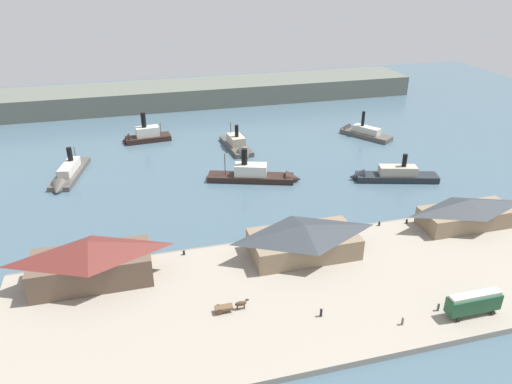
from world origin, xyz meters
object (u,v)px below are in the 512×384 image
object	(u,v)px
ferry_shed_east_terminal	(468,212)
street_tram	(474,302)
ferry_moored_west	(260,175)
ferry_shed_west_terminal	(91,261)
ferry_approaching_east	(388,175)
horse_cart	(230,306)
mooring_post_center_east	(407,221)
pedestrian_near_east_shed	(438,307)
pedestrian_walking_west	(403,321)
pedestrian_standing_center	(321,312)
mooring_post_east	(379,224)
ferry_approaching_west	(360,132)
ferry_moored_east	(143,136)
ferry_near_quay	(239,147)
mooring_post_center_west	(348,228)
mooring_post_west	(184,253)
ferry_shed_customs_shed	(304,239)
ferry_outer_harbor	(67,176)

from	to	relation	value
ferry_shed_east_terminal	street_tram	distance (m)	31.44
ferry_shed_east_terminal	ferry_moored_west	size ratio (longest dim) A/B	0.83
ferry_shed_west_terminal	ferry_approaching_east	world-z (taller)	ferry_shed_west_terminal
horse_cart	mooring_post_center_east	distance (m)	48.02
pedestrian_near_east_shed	ferry_moored_west	size ratio (longest dim) A/B	0.06
pedestrian_walking_west	pedestrian_standing_center	xyz separation A→B (m)	(-11.91, 5.25, 0.09)
horse_cart	pedestrian_walking_west	distance (m)	28.08
pedestrian_near_east_shed	ferry_moored_west	xyz separation A→B (m)	(-14.39, 60.43, -0.29)
ferry_shed_east_terminal	mooring_post_east	distance (m)	19.29
ferry_approaching_west	ferry_moored_east	world-z (taller)	ferry_moored_east
pedestrian_walking_west	ferry_approaching_west	world-z (taller)	ferry_approaching_west
ferry_approaching_west	ferry_near_quay	world-z (taller)	ferry_approaching_west
ferry_shed_west_terminal	mooring_post_center_east	bearing A→B (deg)	3.51
pedestrian_near_east_shed	ferry_approaching_east	xyz separation A→B (m)	(19.45, 51.78, -0.47)
ferry_approaching_east	ferry_near_quay	world-z (taller)	ferry_near_quay
pedestrian_walking_west	mooring_post_east	size ratio (longest dim) A/B	1.71
pedestrian_standing_center	mooring_post_center_west	size ratio (longest dim) A/B	1.94
mooring_post_west	ferry_approaching_west	xyz separation A→B (m)	(67.51, 59.41, -0.39)
mooring_post_east	ferry_shed_customs_shed	bearing A→B (deg)	-163.03
pedestrian_near_east_shed	mooring_post_east	xyz separation A→B (m)	(4.17, 28.28, -0.26)
ferry_shed_customs_shed	pedestrian_standing_center	xyz separation A→B (m)	(-3.61, -18.43, -2.54)
ferry_approaching_west	pedestrian_walking_west	bearing A→B (deg)	-112.11
ferry_shed_west_terminal	ferry_moored_west	world-z (taller)	ferry_shed_west_terminal
mooring_post_east	ferry_approaching_west	size ratio (longest dim) A/B	0.05
ferry_approaching_west	ferry_moored_west	size ratio (longest dim) A/B	0.73
ferry_shed_customs_shed	pedestrian_near_east_shed	world-z (taller)	ferry_shed_customs_shed
horse_cart	mooring_post_center_east	xyz separation A→B (m)	(44.23, 18.68, -0.48)
ferry_approaching_east	ferry_shed_west_terminal	bearing A→B (deg)	-159.47
ferry_shed_west_terminal	ferry_approaching_west	bearing A→B (deg)	37.01
mooring_post_center_west	mooring_post_center_east	xyz separation A→B (m)	(13.97, -0.64, 0.00)
horse_cart	mooring_post_center_east	size ratio (longest dim) A/B	6.47
pedestrian_walking_west	ferry_outer_harbor	xyz separation A→B (m)	(-57.46, 75.96, -0.71)
pedestrian_walking_west	pedestrian_near_east_shed	bearing A→B (deg)	11.37
mooring_post_east	pedestrian_standing_center	bearing A→B (deg)	-133.96
pedestrian_near_east_shed	pedestrian_standing_center	xyz separation A→B (m)	(-19.50, 3.73, 0.08)
pedestrian_standing_center	mooring_post_center_east	bearing A→B (deg)	38.44
mooring_post_center_west	mooring_post_center_east	distance (m)	13.98
ferry_near_quay	ferry_moored_west	bearing A→B (deg)	-88.78
ferry_shed_east_terminal	horse_cart	world-z (taller)	ferry_shed_east_terminal
ferry_approaching_west	pedestrian_near_east_shed	bearing A→B (deg)	-108.07
street_tram	ferry_approaching_east	world-z (taller)	ferry_approaching_east
ferry_outer_harbor	ferry_approaching_east	distance (m)	87.48
ferry_moored_east	pedestrian_walking_west	bearing A→B (deg)	-70.67
horse_cart	mooring_post_center_east	world-z (taller)	horse_cart
ferry_shed_east_terminal	ferry_moored_east	xyz separation A→B (m)	(-65.99, 76.72, -2.58)
mooring_post_west	ferry_shed_customs_shed	bearing A→B (deg)	-13.67
street_tram	ferry_near_quay	world-z (taller)	ferry_near_quay
ferry_moored_west	mooring_post_west	bearing A→B (deg)	-127.08
ferry_shed_west_terminal	mooring_post_center_west	xyz separation A→B (m)	(52.62, 4.73, -3.80)
pedestrian_standing_center	mooring_post_west	size ratio (longest dim) A/B	1.94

